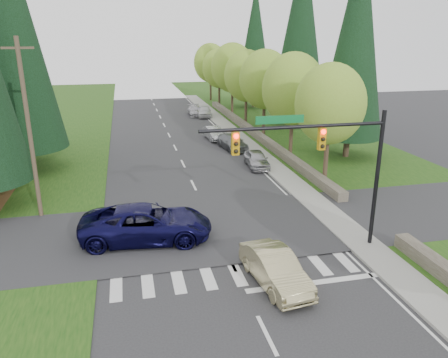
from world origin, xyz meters
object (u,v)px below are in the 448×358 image
object	(u,v)px
parked_car_d	(204,111)
parked_car_e	(195,111)
parked_car_b	(232,142)
parked_car_c	(214,133)
suv_navy	(147,223)
parked_car_a	(257,159)
sedan_champagne	(275,269)

from	to	relation	value
parked_car_d	parked_car_e	xyz separation A→B (m)	(-1.03, 1.18, -0.10)
parked_car_d	parked_car_b	bearing A→B (deg)	-84.30
parked_car_b	parked_car_d	world-z (taller)	parked_car_d
parked_car_d	parked_car_c	bearing A→B (deg)	-88.88
suv_navy	parked_car_a	distance (m)	14.55
parked_car_c	parked_car_d	bearing A→B (deg)	79.07
parked_car_d	parked_car_e	size ratio (longest dim) A/B	0.99
parked_car_c	parked_car_d	world-z (taller)	parked_car_d
parked_car_b	parked_car_d	size ratio (longest dim) A/B	1.06
parked_car_a	parked_car_b	bearing A→B (deg)	98.50
sedan_champagne	parked_car_e	size ratio (longest dim) A/B	1.03
suv_navy	parked_car_c	bearing A→B (deg)	-13.98
sedan_champagne	parked_car_b	size ratio (longest dim) A/B	0.99
sedan_champagne	parked_car_a	world-z (taller)	sedan_champagne
parked_car_e	parked_car_b	bearing A→B (deg)	-85.95
suv_navy	parked_car_d	size ratio (longest dim) A/B	1.57
suv_navy	parked_car_e	xyz separation A→B (m)	(8.23, 35.47, -0.30)
parked_car_b	parked_car_e	size ratio (longest dim) A/B	1.04
parked_car_a	parked_car_d	xyz separation A→B (m)	(0.00, 23.07, 0.06)
parked_car_d	parked_car_e	distance (m)	1.57
sedan_champagne	parked_car_e	world-z (taller)	sedan_champagne
parked_car_b	parked_car_d	xyz separation A→B (m)	(0.49, 16.96, 0.07)
sedan_champagne	parked_car_d	xyz separation A→B (m)	(4.24, 39.72, -0.01)
suv_navy	parked_car_b	xyz separation A→B (m)	(8.77, 17.34, -0.27)
parked_car_a	sedan_champagne	bearing A→B (deg)	-100.37
sedan_champagne	suv_navy	world-z (taller)	suv_navy
parked_car_c	parked_car_d	distance (m)	12.90
sedan_champagne	parked_car_e	xyz separation A→B (m)	(3.21, 40.90, -0.11)
suv_navy	parked_car_c	world-z (taller)	suv_navy
parked_car_b	parked_car_c	bearing A→B (deg)	94.72
parked_car_b	parked_car_d	bearing A→B (deg)	80.66
parked_car_e	parked_car_d	bearing A→B (deg)	-46.44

